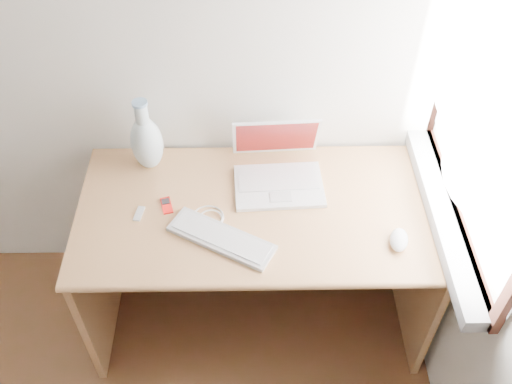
{
  "coord_description": "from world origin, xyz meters",
  "views": [
    {
      "loc": [
        0.97,
        -0.1,
        2.4
      ],
      "look_at": [
        0.99,
        1.35,
        0.87
      ],
      "focal_mm": 40.0,
      "sensor_mm": 36.0,
      "label": 1
    }
  ],
  "objects_px": {
    "laptop": "(279,170)",
    "vase": "(147,141)",
    "external_keyboard": "(221,238)",
    "desk": "(258,227)"
  },
  "relations": [
    {
      "from": "external_keyboard",
      "to": "vase",
      "type": "bearing_deg",
      "value": 156.43
    },
    {
      "from": "desk",
      "to": "vase",
      "type": "relative_size",
      "value": 4.27
    },
    {
      "from": "desk",
      "to": "laptop",
      "type": "distance_m",
      "value": 0.29
    },
    {
      "from": "laptop",
      "to": "vase",
      "type": "distance_m",
      "value": 0.54
    },
    {
      "from": "external_keyboard",
      "to": "vase",
      "type": "height_order",
      "value": "vase"
    },
    {
      "from": "desk",
      "to": "external_keyboard",
      "type": "xyz_separation_m",
      "value": [
        -0.14,
        -0.24,
        0.23
      ]
    },
    {
      "from": "laptop",
      "to": "vase",
      "type": "height_order",
      "value": "vase"
    },
    {
      "from": "laptop",
      "to": "vase",
      "type": "xyz_separation_m",
      "value": [
        -0.53,
        0.09,
        0.08
      ]
    },
    {
      "from": "desk",
      "to": "vase",
      "type": "xyz_separation_m",
      "value": [
        -0.44,
        0.16,
        0.35
      ]
    },
    {
      "from": "external_keyboard",
      "to": "vase",
      "type": "distance_m",
      "value": 0.52
    }
  ]
}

